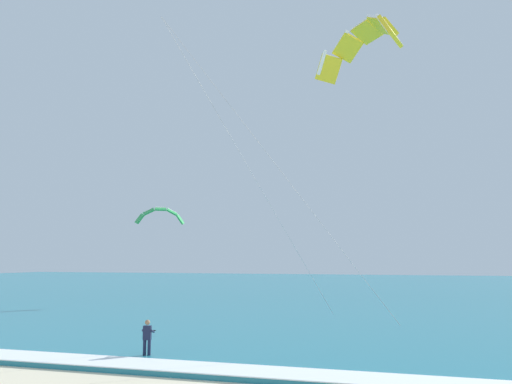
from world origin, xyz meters
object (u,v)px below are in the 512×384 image
at_px(kitesurfer, 147,338).
at_px(kite_distant, 160,214).
at_px(kite_primary, 361,42).
at_px(surfboard, 147,359).

bearing_deg(kitesurfer, kite_distant, 116.46).
relative_size(kitesurfer, kite_primary, 0.10).
xyz_separation_m(kite_primary, kite_distant, (-20.40, 15.95, -7.83)).
distance_m(kitesurfer, kite_distant, 27.36).
distance_m(surfboard, kite_primary, 19.96).
distance_m(surfboard, kitesurfer, 0.91).
height_order(kite_primary, kite_distant, kite_primary).
bearing_deg(surfboard, kitesurfer, 103.42).
bearing_deg(kite_primary, kite_distant, 141.99).
bearing_deg(surfboard, kite_primary, 41.23).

